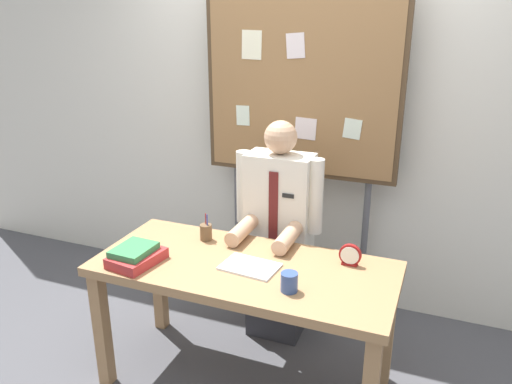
{
  "coord_description": "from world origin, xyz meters",
  "views": [
    {
      "loc": [
        0.93,
        -2.16,
        2.0
      ],
      "look_at": [
        0.0,
        0.17,
        1.1
      ],
      "focal_mm": 35.19,
      "sensor_mm": 36.0,
      "label": 1
    }
  ],
  "objects_px": {
    "book_stack": "(136,256)",
    "pen_holder": "(206,232)",
    "person": "(278,240)",
    "desk_clock": "(350,256)",
    "coffee_mug": "(289,282)",
    "bulletin_board": "(301,89)",
    "desk": "(244,281)",
    "open_notebook": "(250,267)"
  },
  "relations": [
    {
      "from": "book_stack",
      "to": "pen_holder",
      "type": "distance_m",
      "value": 0.45
    },
    {
      "from": "person",
      "to": "desk_clock",
      "type": "xyz_separation_m",
      "value": [
        0.52,
        -0.34,
        0.15
      ]
    },
    {
      "from": "coffee_mug",
      "to": "person",
      "type": "bearing_deg",
      "value": 112.97
    },
    {
      "from": "book_stack",
      "to": "coffee_mug",
      "type": "xyz_separation_m",
      "value": [
        0.84,
        0.03,
        0.01
      ]
    },
    {
      "from": "bulletin_board",
      "to": "book_stack",
      "type": "xyz_separation_m",
      "value": [
        -0.54,
        -1.13,
        -0.75
      ]
    },
    {
      "from": "desk",
      "to": "desk_clock",
      "type": "relative_size",
      "value": 13.48
    },
    {
      "from": "bulletin_board",
      "to": "coffee_mug",
      "type": "height_order",
      "value": "bulletin_board"
    },
    {
      "from": "coffee_mug",
      "to": "pen_holder",
      "type": "relative_size",
      "value": 0.59
    },
    {
      "from": "coffee_mug",
      "to": "desk_clock",
      "type": "bearing_deg",
      "value": 59.72
    },
    {
      "from": "desk",
      "to": "book_stack",
      "type": "height_order",
      "value": "book_stack"
    },
    {
      "from": "desk",
      "to": "bulletin_board",
      "type": "bearing_deg",
      "value": 90.01
    },
    {
      "from": "bulletin_board",
      "to": "desk_clock",
      "type": "distance_m",
      "value": 1.16
    },
    {
      "from": "bulletin_board",
      "to": "coffee_mug",
      "type": "bearing_deg",
      "value": -74.74
    },
    {
      "from": "open_notebook",
      "to": "coffee_mug",
      "type": "relative_size",
      "value": 3.05
    },
    {
      "from": "open_notebook",
      "to": "bulletin_board",
      "type": "bearing_deg",
      "value": 92.42
    },
    {
      "from": "person",
      "to": "desk_clock",
      "type": "height_order",
      "value": "person"
    },
    {
      "from": "desk_clock",
      "to": "bulletin_board",
      "type": "bearing_deg",
      "value": 124.88
    },
    {
      "from": "bulletin_board",
      "to": "book_stack",
      "type": "distance_m",
      "value": 1.46
    },
    {
      "from": "person",
      "to": "book_stack",
      "type": "xyz_separation_m",
      "value": [
        -0.54,
        -0.74,
        0.14
      ]
    },
    {
      "from": "desk_clock",
      "to": "book_stack",
      "type": "bearing_deg",
      "value": -159.51
    },
    {
      "from": "bulletin_board",
      "to": "person",
      "type": "bearing_deg",
      "value": -89.97
    },
    {
      "from": "coffee_mug",
      "to": "book_stack",
      "type": "bearing_deg",
      "value": -178.1
    },
    {
      "from": "pen_holder",
      "to": "bulletin_board",
      "type": "bearing_deg",
      "value": 66.3
    },
    {
      "from": "desk",
      "to": "pen_holder",
      "type": "relative_size",
      "value": 9.92
    },
    {
      "from": "book_stack",
      "to": "desk_clock",
      "type": "bearing_deg",
      "value": 20.49
    },
    {
      "from": "open_notebook",
      "to": "pen_holder",
      "type": "bearing_deg",
      "value": 148.97
    },
    {
      "from": "open_notebook",
      "to": "desk_clock",
      "type": "distance_m",
      "value": 0.53
    },
    {
      "from": "coffee_mug",
      "to": "pen_holder",
      "type": "xyz_separation_m",
      "value": [
        -0.63,
        0.36,
        0.0
      ]
    },
    {
      "from": "open_notebook",
      "to": "desk_clock",
      "type": "height_order",
      "value": "desk_clock"
    },
    {
      "from": "pen_holder",
      "to": "desk_clock",
      "type": "bearing_deg",
      "value": 0.14
    },
    {
      "from": "desk_clock",
      "to": "desk",
      "type": "bearing_deg",
      "value": -158.56
    },
    {
      "from": "coffee_mug",
      "to": "open_notebook",
      "type": "bearing_deg",
      "value": 151.14
    },
    {
      "from": "bulletin_board",
      "to": "desk",
      "type": "bearing_deg",
      "value": -89.99
    },
    {
      "from": "book_stack",
      "to": "pen_holder",
      "type": "xyz_separation_m",
      "value": [
        0.21,
        0.39,
        0.01
      ]
    },
    {
      "from": "desk",
      "to": "book_stack",
      "type": "bearing_deg",
      "value": -160.43
    },
    {
      "from": "open_notebook",
      "to": "person",
      "type": "bearing_deg",
      "value": 94.08
    },
    {
      "from": "person",
      "to": "desk_clock",
      "type": "relative_size",
      "value": 12.0
    },
    {
      "from": "desk_clock",
      "to": "pen_holder",
      "type": "xyz_separation_m",
      "value": [
        -0.84,
        -0.0,
        -0.0
      ]
    },
    {
      "from": "person",
      "to": "coffee_mug",
      "type": "distance_m",
      "value": 0.79
    },
    {
      "from": "bulletin_board",
      "to": "book_stack",
      "type": "bearing_deg",
      "value": -115.42
    },
    {
      "from": "bulletin_board",
      "to": "pen_holder",
      "type": "relative_size",
      "value": 13.58
    },
    {
      "from": "person",
      "to": "book_stack",
      "type": "distance_m",
      "value": 0.92
    }
  ]
}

